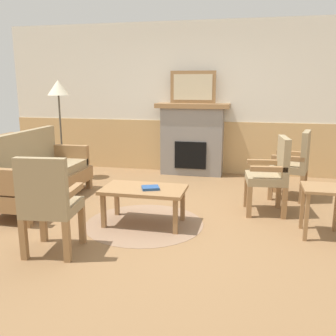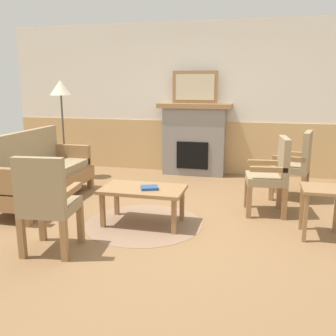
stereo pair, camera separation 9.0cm
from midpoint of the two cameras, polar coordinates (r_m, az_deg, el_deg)
ground_plane at (r=4.68m, az=-1.50°, el=-7.51°), size 14.00×14.00×0.00m
wall_back at (r=6.94m, az=3.74°, el=10.18°), size 7.20×0.14×2.70m
fireplace at (r=6.76m, az=3.33°, el=4.51°), size 1.30×0.44×1.28m
framed_picture at (r=6.69m, az=3.43°, el=12.22°), size 0.80×0.04×0.56m
couch at (r=5.43m, az=-19.62°, el=-1.03°), size 0.70×1.80×0.98m
coffee_table at (r=4.37m, az=-4.28°, el=-3.73°), size 0.96×0.56×0.44m
round_rug at (r=4.49m, az=-4.20°, el=-8.41°), size 1.40×1.40×0.01m
book_on_table at (r=4.29m, az=-3.29°, el=-3.04°), size 0.24×0.22×0.03m
armchair_near_fireplace at (r=4.86m, az=15.07°, el=-0.56°), size 0.53×0.53×0.98m
armchair_by_window_left at (r=5.58m, az=18.37°, el=0.92°), size 0.57×0.57×0.98m
armchair_front_left at (r=3.73m, az=-18.39°, el=-4.80°), size 0.53×0.53×0.98m
side_table at (r=4.31m, az=22.07°, el=-4.18°), size 0.44×0.44×0.55m
floor_lamp_by_couch at (r=6.64m, az=-16.75°, el=10.76°), size 0.36×0.36×1.68m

